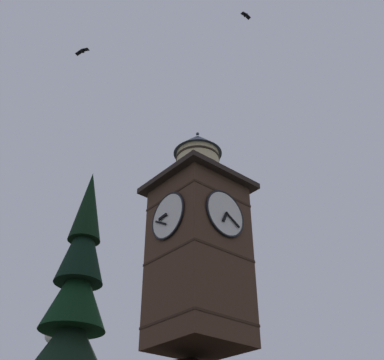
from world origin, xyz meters
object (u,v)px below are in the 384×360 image
object	(u,v)px
moon	(52,336)
flying_bird_low	(82,51)
clock_tower	(198,242)
flying_bird_high	(246,15)

from	to	relation	value
moon	flying_bird_low	size ratio (longest dim) A/B	2.37
flying_bird_low	clock_tower	bearing A→B (deg)	168.17
flying_bird_high	flying_bird_low	distance (m)	7.68
moon	flying_bird_high	bearing A→B (deg)	72.25
clock_tower	flying_bird_low	world-z (taller)	flying_bird_low
moon	flying_bird_high	world-z (taller)	flying_bird_high
moon	flying_bird_low	world-z (taller)	flying_bird_low
moon	flying_bird_high	xyz separation A→B (m)	(14.71, 45.94, 0.86)
moon	flying_bird_high	distance (m)	48.25
moon	flying_bird_high	size ratio (longest dim) A/B	3.70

